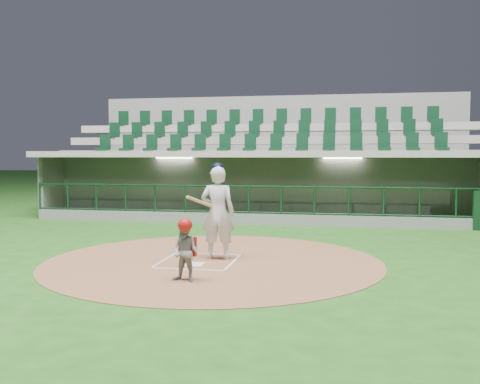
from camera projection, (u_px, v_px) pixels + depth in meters
The scene contains 8 objects.
ground at pixel (202, 259), 11.70m from camera, with size 120.00×120.00×0.00m, color #1D4E16.
dirt_circle at pixel (213, 261), 11.44m from camera, with size 7.20×7.20×0.01m, color brown.
home_plate at pixel (193, 264), 11.01m from camera, with size 0.43×0.43×0.02m, color silver.
batter_box_chalk at pixel (198, 261), 11.40m from camera, with size 1.55×1.80×0.01m.
dugout_structure at pixel (261, 191), 19.26m from camera, with size 16.40×3.70×3.00m.
seating_deck at pixel (269, 175), 22.28m from camera, with size 17.00×6.72×5.15m.
batter at pixel (218, 211), 11.59m from camera, with size 0.92×0.91×2.10m.
catcher at pixel (185, 250), 9.56m from camera, with size 0.60×0.51×1.15m.
Camera 1 is at (2.99, -11.20, 2.28)m, focal length 40.00 mm.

